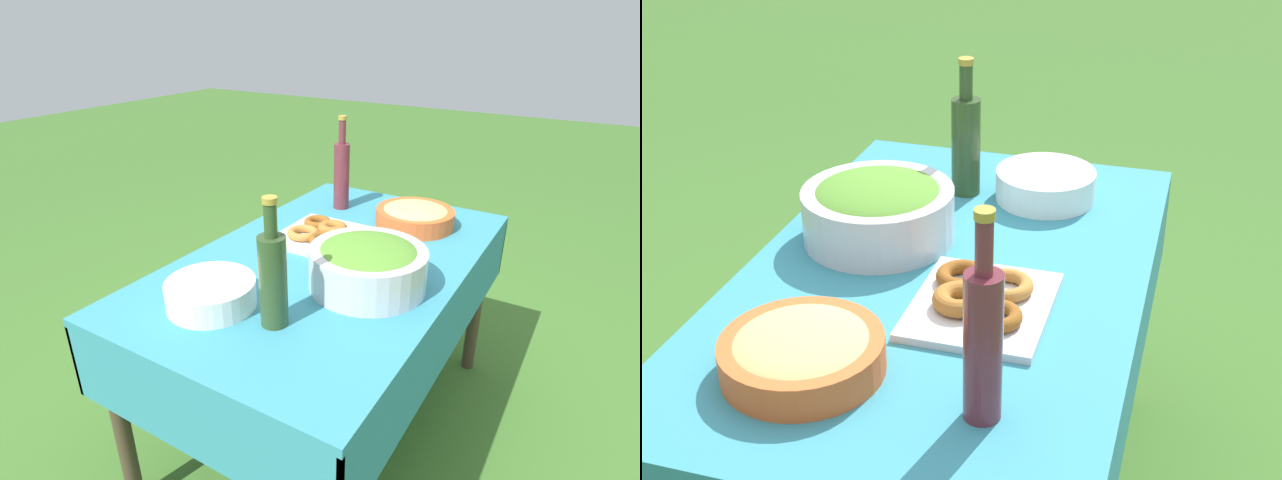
{
  "view_description": "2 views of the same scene",
  "coord_description": "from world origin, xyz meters",
  "views": [
    {
      "loc": [
        -1.24,
        -0.71,
        1.4
      ],
      "look_at": [
        -0.0,
        0.04,
        0.75
      ],
      "focal_mm": 28.0,
      "sensor_mm": 36.0,
      "label": 1
    },
    {
      "loc": [
        1.51,
        0.48,
        1.6
      ],
      "look_at": [
        0.02,
        0.04,
        0.78
      ],
      "focal_mm": 50.0,
      "sensor_mm": 36.0,
      "label": 2
    }
  ],
  "objects": [
    {
      "name": "salad_bowl",
      "position": [
        -0.11,
        -0.18,
        0.77
      ],
      "size": [
        0.33,
        0.33,
        0.14
      ],
      "color": "silver",
      "rests_on": "picnic_table"
    },
    {
      "name": "plate_stack",
      "position": [
        -0.42,
        0.13,
        0.73
      ],
      "size": [
        0.24,
        0.24,
        0.07
      ],
      "color": "white",
      "rests_on": "picnic_table"
    },
    {
      "name": "picnic_table",
      "position": [
        0.0,
        0.0,
        0.6
      ],
      "size": [
        1.33,
        0.81,
        0.69
      ],
      "color": "teal",
      "rests_on": "ground_plane"
    },
    {
      "name": "pasta_bowl",
      "position": [
        0.39,
        -0.13,
        0.73
      ],
      "size": [
        0.28,
        0.28,
        0.08
      ],
      "color": "#E05B28",
      "rests_on": "picnic_table"
    },
    {
      "name": "wine_bottle",
      "position": [
        0.42,
        0.19,
        0.84
      ],
      "size": [
        0.06,
        0.06,
        0.37
      ],
      "color": "maroon",
      "rests_on": "picnic_table"
    },
    {
      "name": "olive_oil_bottle",
      "position": [
        -0.4,
        -0.07,
        0.82
      ],
      "size": [
        0.07,
        0.07,
        0.33
      ],
      "color": "#2D4723",
      "rests_on": "picnic_table"
    },
    {
      "name": "donut_platter",
      "position": [
        0.11,
        0.11,
        0.71
      ],
      "size": [
        0.31,
        0.26,
        0.05
      ],
      "color": "silver",
      "rests_on": "picnic_table"
    }
  ]
}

